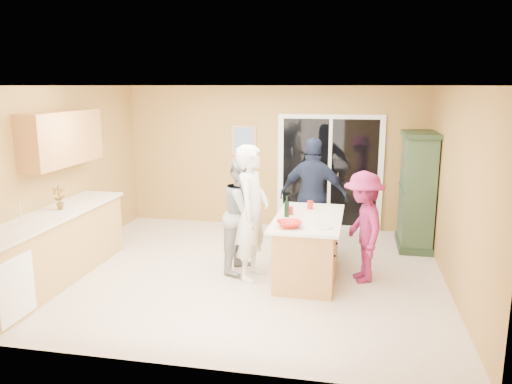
% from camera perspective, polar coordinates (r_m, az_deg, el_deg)
% --- Properties ---
extents(floor, '(5.50, 5.50, 0.00)m').
position_cam_1_polar(floor, '(7.20, -1.34, -9.10)').
color(floor, '#EFE3CF').
rests_on(floor, ground).
extents(ceiling, '(5.50, 5.00, 0.10)m').
position_cam_1_polar(ceiling, '(6.71, -1.45, 12.06)').
color(ceiling, white).
rests_on(ceiling, wall_back).
extents(wall_back, '(5.50, 0.10, 2.60)m').
position_cam_1_polar(wall_back, '(9.26, 1.95, 4.00)').
color(wall_back, '#D9AD59').
rests_on(wall_back, ground).
extents(wall_front, '(5.50, 0.10, 2.60)m').
position_cam_1_polar(wall_front, '(4.50, -8.30, -4.87)').
color(wall_front, '#D9AD59').
rests_on(wall_front, ground).
extents(wall_left, '(0.10, 5.00, 2.60)m').
position_cam_1_polar(wall_left, '(7.90, -21.28, 1.76)').
color(wall_left, '#D9AD59').
rests_on(wall_left, ground).
extents(wall_right, '(0.10, 5.00, 2.60)m').
position_cam_1_polar(wall_right, '(6.81, 21.84, 0.18)').
color(wall_right, '#D9AD59').
rests_on(wall_right, ground).
extents(left_cabinet_run, '(0.65, 3.05, 1.24)m').
position_cam_1_polar(left_cabinet_run, '(7.08, -23.20, -6.52)').
color(left_cabinet_run, tan).
rests_on(left_cabinet_run, floor).
extents(upper_cabinets, '(0.35, 1.60, 0.75)m').
position_cam_1_polar(upper_cabinets, '(7.56, -21.29, 5.75)').
color(upper_cabinets, tan).
rests_on(upper_cabinets, wall_left).
extents(sliding_door, '(1.90, 0.07, 2.10)m').
position_cam_1_polar(sliding_door, '(9.16, 8.41, 2.20)').
color(sliding_door, white).
rests_on(sliding_door, floor).
extents(framed_picture, '(0.46, 0.04, 0.56)m').
position_cam_1_polar(framed_picture, '(9.31, -1.42, 5.90)').
color(framed_picture, tan).
rests_on(framed_picture, wall_back).
extents(kitchen_island, '(0.92, 1.66, 0.87)m').
position_cam_1_polar(kitchen_island, '(6.90, 5.94, -6.54)').
color(kitchen_island, tan).
rests_on(kitchen_island, floor).
extents(green_hutch, '(0.54, 1.03, 1.89)m').
position_cam_1_polar(green_hutch, '(8.44, 17.90, -0.01)').
color(green_hutch, '#223722').
rests_on(green_hutch, floor).
extents(woman_white, '(0.51, 0.72, 1.84)m').
position_cam_1_polar(woman_white, '(6.72, -0.44, -2.39)').
color(woman_white, white).
rests_on(woman_white, floor).
extents(woman_grey, '(0.76, 0.90, 1.65)m').
position_cam_1_polar(woman_grey, '(7.04, -1.30, -2.53)').
color(woman_grey, gray).
rests_on(woman_grey, floor).
extents(woman_navy, '(1.12, 0.60, 1.83)m').
position_cam_1_polar(woman_navy, '(7.77, 6.59, -0.54)').
color(woman_navy, '#192038').
rests_on(woman_navy, floor).
extents(woman_magenta, '(0.79, 1.08, 1.50)m').
position_cam_1_polar(woman_magenta, '(6.82, 12.15, -3.93)').
color(woman_magenta, '#8C1E5B').
rests_on(woman_magenta, floor).
extents(serving_bowl, '(0.40, 0.40, 0.08)m').
position_cam_1_polar(serving_bowl, '(6.26, 3.81, -3.69)').
color(serving_bowl, red).
rests_on(serving_bowl, kitchen_island).
extents(tulip_vase, '(0.21, 0.17, 0.33)m').
position_cam_1_polar(tulip_vase, '(7.29, -21.58, -0.60)').
color(tulip_vase, '#B12211').
rests_on(tulip_vase, left_cabinet_run).
extents(tumbler_near, '(0.09, 0.09, 0.11)m').
position_cam_1_polar(tumbler_near, '(6.86, 3.96, -2.13)').
color(tumbler_near, red).
rests_on(tumbler_near, kitchen_island).
extents(tumbler_far, '(0.11, 0.11, 0.12)m').
position_cam_1_polar(tumbler_far, '(7.18, 6.21, -1.48)').
color(tumbler_far, red).
rests_on(tumbler_far, kitchen_island).
extents(wine_bottle, '(0.07, 0.07, 0.29)m').
position_cam_1_polar(wine_bottle, '(6.73, 3.53, -1.91)').
color(wine_bottle, black).
rests_on(wine_bottle, kitchen_island).
extents(white_plate, '(0.30, 0.30, 0.02)m').
position_cam_1_polar(white_plate, '(6.28, 7.57, -3.99)').
color(white_plate, silver).
rests_on(white_plate, kitchen_island).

